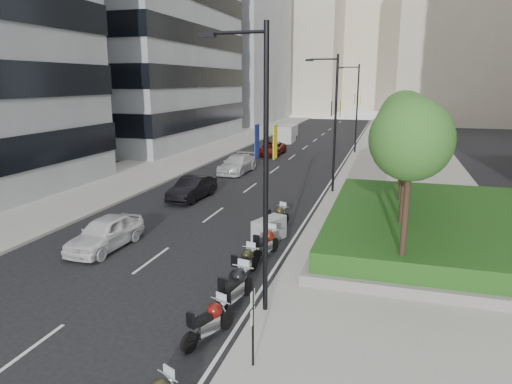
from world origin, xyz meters
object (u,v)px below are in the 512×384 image
at_px(motorcycle_3, 244,263).
at_px(motorcycle_6, 277,217).
at_px(car_d, 271,148).
at_px(lamp_post_0, 261,159).
at_px(car_c, 237,164).
at_px(motorcycle_2, 235,287).
at_px(lamp_post_1, 333,117).
at_px(parking_sign, 253,320).
at_px(motorcycle_1, 209,322).
at_px(motorcycle_4, 266,244).
at_px(motorcycle_5, 269,230).
at_px(car_a, 105,233).
at_px(car_b, 192,188).
at_px(lamp_post_2, 356,104).
at_px(delivery_van, 287,134).

bearing_deg(motorcycle_3, motorcycle_6, 13.66).
bearing_deg(car_d, lamp_post_0, -75.63).
bearing_deg(car_c, motorcycle_3, -68.18).
bearing_deg(motorcycle_2, lamp_post_1, 6.79).
bearing_deg(parking_sign, car_c, 109.75).
xyz_separation_m(motorcycle_1, motorcycle_4, (-0.12, 6.58, 0.05)).
height_order(parking_sign, motorcycle_5, parking_sign).
height_order(lamp_post_0, car_c, lamp_post_0).
relative_size(motorcycle_1, motorcycle_3, 0.96).
relative_size(parking_sign, car_a, 0.58).
xyz_separation_m(parking_sign, car_b, (-8.88, 15.88, -0.74)).
xyz_separation_m(motorcycle_2, motorcycle_6, (-0.67, 8.47, -0.07)).
relative_size(lamp_post_2, motorcycle_1, 4.39).
bearing_deg(lamp_post_1, motorcycle_5, -98.22).
bearing_deg(car_d, lamp_post_2, 22.25).
bearing_deg(car_d, parking_sign, -75.78).
xyz_separation_m(motorcycle_2, motorcycle_4, (-0.15, 4.37, -0.02)).
relative_size(parking_sign, delivery_van, 0.52).
bearing_deg(delivery_van, car_c, -90.70).
distance_m(lamp_post_0, car_d, 33.06).
distance_m(lamp_post_0, motorcycle_3, 5.29).
bearing_deg(motorcycle_2, motorcycle_1, -170.71).
bearing_deg(parking_sign, lamp_post_1, 91.88).
xyz_separation_m(motorcycle_6, delivery_van, (-7.09, 33.57, 0.36)).
height_order(parking_sign, car_b, parking_sign).
relative_size(lamp_post_0, motorcycle_2, 3.74).
relative_size(motorcycle_3, car_c, 0.43).
distance_m(lamp_post_0, lamp_post_1, 17.00).
relative_size(motorcycle_3, delivery_van, 0.44).
height_order(motorcycle_1, delivery_van, delivery_van).
bearing_deg(car_d, motorcycle_6, -74.32).
xyz_separation_m(lamp_post_2, motorcycle_5, (-1.49, -28.34, -4.50)).
height_order(lamp_post_2, car_d, lamp_post_2).
xyz_separation_m(lamp_post_2, delivery_van, (-8.71, 7.29, -4.13)).
height_order(motorcycle_3, delivery_van, delivery_van).
bearing_deg(lamp_post_2, motorcycle_3, -92.37).
bearing_deg(lamp_post_0, motorcycle_1, -116.57).
bearing_deg(car_b, car_a, -86.75).
height_order(motorcycle_3, car_a, car_a).
bearing_deg(car_a, motorcycle_5, 25.67).
height_order(motorcycle_2, motorcycle_5, motorcycle_2).
height_order(car_a, car_d, car_a).
bearing_deg(delivery_van, motorcycle_3, -81.40).
bearing_deg(car_d, motorcycle_2, -77.16).
relative_size(parking_sign, car_c, 0.50).
relative_size(lamp_post_0, lamp_post_2, 1.00).
xyz_separation_m(lamp_post_0, lamp_post_2, (0.00, 35.00, 0.00)).
relative_size(lamp_post_2, car_a, 2.10).
height_order(car_a, car_c, car_a).
bearing_deg(delivery_van, motorcycle_6, -79.96).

